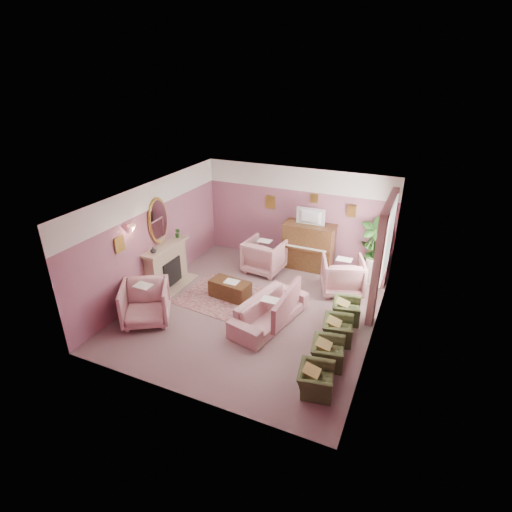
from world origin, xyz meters
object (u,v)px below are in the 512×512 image
at_px(side_table, 374,269).
at_px(olive_chair_a, 316,376).
at_px(floral_armchair_right, 343,274).
at_px(sofa, 270,306).
at_px(floral_armchair_left, 265,254).
at_px(olive_chair_b, 328,349).
at_px(floral_armchair_front, 145,301).
at_px(television, 310,216).
at_px(piano, 308,247).
at_px(olive_chair_c, 338,327).
at_px(coffee_table, 230,289).
at_px(olive_chair_d, 347,307).

bearing_deg(side_table, olive_chair_a, -93.55).
xyz_separation_m(floral_armchair_right, olive_chair_a, (0.38, -3.63, -0.21)).
distance_m(sofa, floral_armchair_left, 2.55).
relative_size(olive_chair_b, side_table, 1.02).
bearing_deg(olive_chair_b, floral_armchair_front, -175.87).
bearing_deg(television, olive_chair_b, -66.90).
relative_size(floral_armchair_left, olive_chair_b, 1.46).
relative_size(piano, floral_armchair_left, 1.34).
bearing_deg(olive_chair_c, olive_chair_b, -90.00).
bearing_deg(olive_chair_a, floral_armchair_front, 172.78).
bearing_deg(floral_armchair_front, piano, 58.19).
relative_size(television, olive_chair_b, 1.12).
relative_size(floral_armchair_left, floral_armchair_right, 1.00).
distance_m(floral_armchair_left, olive_chair_c, 3.49).
bearing_deg(side_table, coffee_table, -143.59).
xyz_separation_m(television, floral_armchair_front, (-2.53, -4.03, -1.08)).
bearing_deg(piano, olive_chair_d, -53.38).
bearing_deg(olive_chair_d, coffee_table, -175.26).
xyz_separation_m(sofa, floral_armchair_left, (-1.10, 2.30, 0.10)).
height_order(floral_armchair_right, olive_chair_d, floral_armchair_right).
bearing_deg(piano, coffee_table, -118.30).
distance_m(coffee_table, floral_armchair_left, 1.72).
distance_m(floral_armchair_front, olive_chair_a, 4.16).
xyz_separation_m(piano, olive_chair_d, (1.59, -2.14, -0.34)).
relative_size(television, floral_armchair_front, 0.77).
bearing_deg(floral_armchair_left, television, 31.80).
distance_m(floral_armchair_right, olive_chair_c, 2.03).
bearing_deg(floral_armchair_right, olive_chair_c, -79.26).
distance_m(sofa, olive_chair_a, 2.23).
height_order(coffee_table, floral_armchair_front, floral_armchair_front).
xyz_separation_m(piano, olive_chair_c, (1.59, -2.96, -0.34)).
xyz_separation_m(sofa, olive_chair_c, (1.55, 0.04, -0.12)).
height_order(sofa, floral_armchair_front, floral_armchair_front).
bearing_deg(floral_armchair_left, olive_chair_a, -55.84).
xyz_separation_m(floral_armchair_right, side_table, (0.66, 0.92, -0.17)).
height_order(olive_chair_d, side_table, side_table).
bearing_deg(piano, floral_armchair_right, -38.73).
bearing_deg(olive_chair_d, floral_armchair_front, -154.82).
bearing_deg(floral_armchair_front, sofa, 22.76).
relative_size(piano, olive_chair_a, 1.96).
relative_size(coffee_table, floral_armchair_left, 0.96).
bearing_deg(piano, olive_chair_c, -61.75).
bearing_deg(sofa, olive_chair_a, -45.97).
relative_size(coffee_table, olive_chair_a, 1.40).
bearing_deg(olive_chair_d, television, 127.27).
height_order(floral_armchair_front, olive_chair_d, floral_armchair_front).
relative_size(sofa, floral_armchair_left, 2.02).
bearing_deg(floral_armchair_front, olive_chair_a, -7.22).
height_order(coffee_table, sofa, sofa).
distance_m(floral_armchair_front, olive_chair_b, 4.14).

